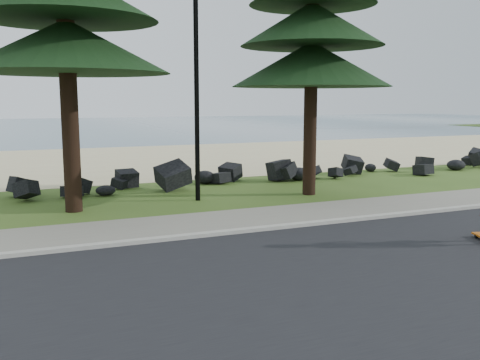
% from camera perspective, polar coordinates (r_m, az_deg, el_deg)
% --- Properties ---
extents(ground, '(160.00, 160.00, 0.00)m').
position_cam_1_polar(ground, '(12.74, 0.12, -4.62)').
color(ground, '#39551A').
rests_on(ground, ground).
extents(road, '(160.00, 7.00, 0.02)m').
position_cam_1_polar(road, '(8.94, 11.79, -10.50)').
color(road, black).
rests_on(road, ground).
extents(kerb, '(160.00, 0.20, 0.10)m').
position_cam_1_polar(kerb, '(11.93, 1.83, -5.29)').
color(kerb, '#AFAB9D').
rests_on(kerb, ground).
extents(sidewalk, '(160.00, 2.00, 0.08)m').
position_cam_1_polar(sidewalk, '(12.91, -0.23, -4.27)').
color(sidewalk, slate).
rests_on(sidewalk, ground).
extents(beach_sand, '(160.00, 15.00, 0.01)m').
position_cam_1_polar(beach_sand, '(26.52, -12.37, 2.05)').
color(beach_sand, '#CFBA8A').
rests_on(beach_sand, ground).
extents(ocean, '(160.00, 58.00, 0.01)m').
position_cam_1_polar(ocean, '(62.66, -18.73, 5.42)').
color(ocean, '#3A5E70').
rests_on(ocean, ground).
extents(seawall_boulders, '(60.00, 2.40, 1.10)m').
position_cam_1_polar(seawall_boulders, '(17.93, -6.97, -0.85)').
color(seawall_boulders, black).
rests_on(seawall_boulders, ground).
extents(lamp_post, '(0.25, 0.14, 8.14)m').
position_cam_1_polar(lamp_post, '(15.45, -4.70, 13.08)').
color(lamp_post, black).
rests_on(lamp_post, ground).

